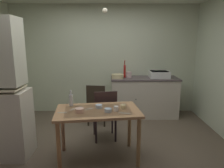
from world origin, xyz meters
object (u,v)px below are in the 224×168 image
Objects in this scene: mixing_bowl_counter at (118,76)px; chair_by_counter at (97,103)px; dining_table at (98,117)px; serving_bowl_wide at (99,106)px; sink_basin at (159,74)px; hand_pump at (125,70)px; chair_far_side at (105,114)px; glass_bottle at (71,100)px; mug_dark at (123,107)px.

mixing_bowl_counter is 0.81m from chair_by_counter.
serving_bowl_wide is at bearing 81.67° from dining_table.
sink_basin is 1.13× the size of hand_pump.
glass_bottle reaches higher than chair_far_side.
sink_basin is 2.24m from dining_table.
sink_basin reaches higher than chair_far_side.
sink_basin is 0.48× the size of chair_far_side.
chair_far_side is at bearing 81.48° from serving_bowl_wide.
mug_dark is at bearing -62.51° from chair_far_side.
hand_pump is 5.52× the size of mug_dark.
mug_dark is at bearing -69.60° from chair_by_counter.
serving_bowl_wide is 0.41× the size of glass_bottle.
sink_basin is 6.23× the size of mug_dark.
chair_far_side reaches higher than dining_table.
mixing_bowl_counter is at bearing -149.92° from hand_pump.
mug_dark is at bearing -117.81° from sink_basin.
mixing_bowl_counter reaches higher than chair_by_counter.
hand_pump is at bearing 176.69° from sink_basin.
hand_pump is 0.45× the size of chair_by_counter.
mug_dark is (0.28, -0.53, 0.31)m from chair_far_side.
chair_by_counter is at bearing 73.51° from glass_bottle.
mixing_bowl_counter reaches higher than serving_bowl_wide.
dining_table is 5.23× the size of glass_bottle.
sink_basin is at bearing 53.43° from serving_bowl_wide.
dining_table is at bearing -101.09° from mixing_bowl_counter.
chair_far_side reaches higher than chair_by_counter.
mixing_bowl_counter is (-0.16, -0.10, -0.12)m from hand_pump.
mixing_bowl_counter is (-0.95, -0.05, -0.03)m from sink_basin.
serving_bowl_wide is at bearing -98.52° from chair_far_side.
chair_far_side is 0.74m from glass_bottle.
hand_pump is at bearing 85.42° from mug_dark.
mug_dark is 0.29× the size of glass_bottle.
mixing_bowl_counter is at bearing 78.78° from serving_bowl_wide.
mixing_bowl_counter is at bearing 77.64° from chair_far_side.
mug_dark is at bearing -10.50° from glass_bottle.
chair_far_side is 9.06× the size of serving_bowl_wide.
glass_bottle is at bearing -119.16° from hand_pump.
hand_pump is at bearing 43.36° from chair_by_counter.
serving_bowl_wide is 0.45m from glass_bottle.
serving_bowl_wide is at bearing 174.66° from mug_dark.
mug_dark reaches higher than dining_table.
glass_bottle reaches higher than mug_dark.
mug_dark is (-0.93, -1.76, -0.19)m from sink_basin.
chair_far_side reaches higher than serving_bowl_wide.
sink_basin is 0.95m from mixing_bowl_counter.
glass_bottle is (-0.32, -1.09, 0.40)m from chair_by_counter.
sink_basin is 1.57m from chair_by_counter.
chair_far_side is at bearing -134.53° from sink_basin.
mixing_bowl_counter is at bearing 47.23° from chair_by_counter.
sink_basin reaches higher than dining_table.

